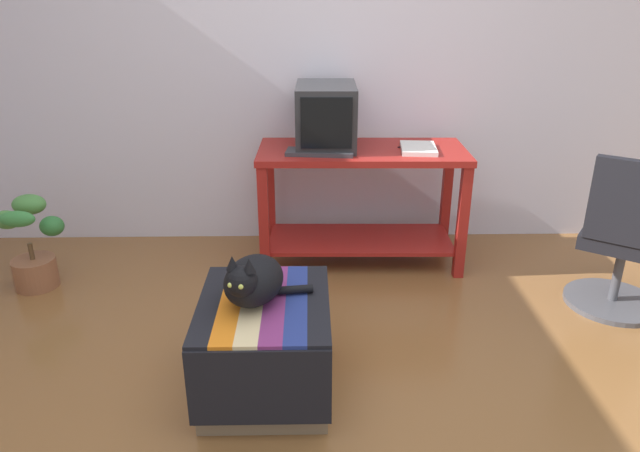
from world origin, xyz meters
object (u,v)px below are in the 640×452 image
(book, at_px, (418,148))
(office_chair, at_px, (623,246))
(ottoman_with_blanket, at_px, (265,346))
(desk, at_px, (361,187))
(tv_monitor, at_px, (326,117))
(keyboard, at_px, (320,152))
(cat, at_px, (253,280))
(potted_plant, at_px, (32,248))

(book, bearing_deg, office_chair, -25.34)
(book, relative_size, ottoman_with_blanket, 0.42)
(office_chair, bearing_deg, desk, 9.29)
(office_chair, bearing_deg, tv_monitor, 10.29)
(ottoman_with_blanket, bearing_deg, keyboard, 77.74)
(ottoman_with_blanket, distance_m, cat, 0.33)
(tv_monitor, height_order, ottoman_with_blanket, tv_monitor)
(cat, bearing_deg, tv_monitor, 94.21)
(tv_monitor, bearing_deg, office_chair, -23.84)
(desk, height_order, book, book)
(tv_monitor, distance_m, keyboard, 0.26)
(cat, height_order, office_chair, office_chair)
(ottoman_with_blanket, bearing_deg, desk, 68.39)
(keyboard, distance_m, ottoman_with_blanket, 1.34)
(desk, distance_m, book, 0.43)
(tv_monitor, distance_m, potted_plant, 1.92)
(keyboard, bearing_deg, desk, 31.42)
(cat, relative_size, office_chair, 0.46)
(book, height_order, office_chair, office_chair)
(potted_plant, bearing_deg, keyboard, 6.51)
(keyboard, relative_size, cat, 0.97)
(desk, relative_size, potted_plant, 2.42)
(cat, height_order, potted_plant, cat)
(book, bearing_deg, tv_monitor, 173.12)
(tv_monitor, height_order, potted_plant, tv_monitor)
(desk, relative_size, office_chair, 1.45)
(office_chair, bearing_deg, cat, 54.38)
(ottoman_with_blanket, bearing_deg, potted_plant, 145.14)
(book, bearing_deg, potted_plant, -167.80)
(potted_plant, bearing_deg, cat, -35.76)
(tv_monitor, bearing_deg, ottoman_with_blanket, -101.09)
(office_chair, bearing_deg, potted_plant, 29.33)
(desk, height_order, cat, desk)
(ottoman_with_blanket, distance_m, office_chair, 2.00)
(tv_monitor, xyz_separation_m, potted_plant, (-1.75, -0.39, -0.69))
(keyboard, xyz_separation_m, office_chair, (1.62, -0.54, -0.38))
(tv_monitor, relative_size, potted_plant, 0.97)
(keyboard, xyz_separation_m, cat, (-0.30, -1.21, -0.22))
(desk, bearing_deg, cat, -111.93)
(potted_plant, bearing_deg, office_chair, -5.90)
(tv_monitor, xyz_separation_m, ottoman_with_blanket, (-0.30, -1.40, -0.71))
(book, bearing_deg, cat, -119.59)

